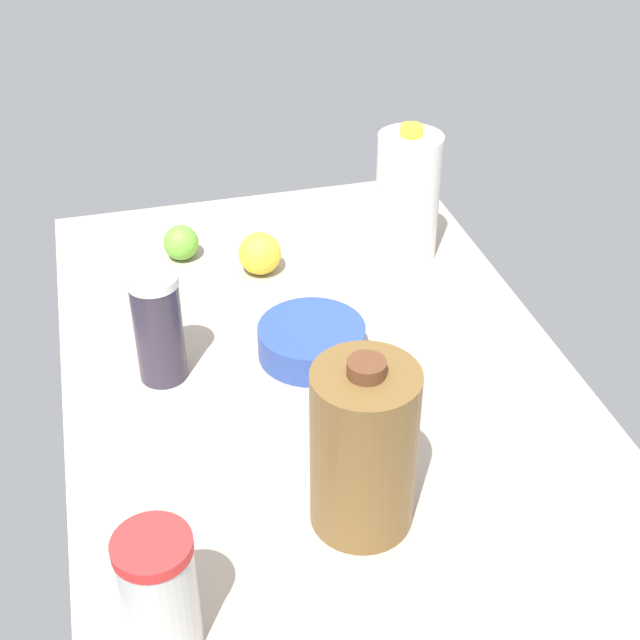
{
  "coord_description": "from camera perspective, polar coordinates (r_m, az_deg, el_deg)",
  "views": [
    {
      "loc": [
        -102.02,
        26.88,
        87.56
      ],
      "look_at": [
        0.0,
        0.0,
        13.0
      ],
      "focal_mm": 50.0,
      "sensor_mm": 36.0,
      "label": 1
    }
  ],
  "objects": [
    {
      "name": "countertop",
      "position": [
        1.36,
        0.0,
        -3.96
      ],
      "size": [
        120.0,
        76.0,
        3.0
      ],
      "primitive_type": "cube",
      "color": "#AA9B8A",
      "rests_on": "ground"
    },
    {
      "name": "mixing_bowl",
      "position": [
        1.37,
        -0.7,
        -1.36
      ],
      "size": [
        16.65,
        16.65,
        5.16
      ],
      "primitive_type": "cylinder",
      "color": "#2A4496",
      "rests_on": "countertop"
    },
    {
      "name": "chocolate_milk_jug",
      "position": [
        1.06,
        2.8,
        -8.23
      ],
      "size": [
        12.79,
        12.79,
        24.5
      ],
      "color": "brown",
      "rests_on": "countertop"
    },
    {
      "name": "milk_jug",
      "position": [
        1.59,
        5.61,
        7.82
      ],
      "size": [
        11.24,
        11.24,
        25.23
      ],
      "color": "white",
      "rests_on": "countertop"
    },
    {
      "name": "tumbler_cup",
      "position": [
        0.98,
        -10.25,
        -16.82
      ],
      "size": [
        8.32,
        8.32,
        15.94
      ],
      "color": "silver",
      "rests_on": "countertop"
    },
    {
      "name": "shaker_bottle",
      "position": [
        1.32,
        -10.3,
        -0.46
      ],
      "size": [
        7.35,
        7.35,
        17.68
      ],
      "color": "#332C3D",
      "rests_on": "countertop"
    },
    {
      "name": "lime_far_back",
      "position": [
        1.63,
        -8.88,
        4.91
      ],
      "size": [
        6.37,
        6.37,
        6.37
      ],
      "primitive_type": "sphere",
      "color": "#64B334",
      "rests_on": "countertop"
    },
    {
      "name": "lemon_by_jug",
      "position": [
        1.57,
        -3.87,
        4.27
      ],
      "size": [
        7.55,
        7.55,
        7.55
      ],
      "primitive_type": "sphere",
      "color": "yellow",
      "rests_on": "countertop"
    }
  ]
}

